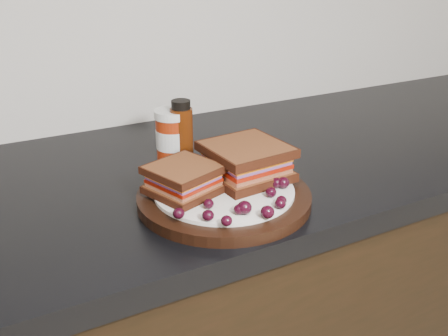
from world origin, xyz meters
The scene contains 31 objects.
countertop centered at (0.00, 1.70, 0.88)m, with size 3.98×0.60×0.04m, color black.
plate centered at (0.12, 1.55, 0.91)m, with size 0.28×0.28×0.02m, color black.
sandwich_left centered at (0.06, 1.57, 0.95)m, with size 0.10×0.10×0.04m, color brown, non-canonical shape.
sandwich_right centered at (0.17, 1.57, 0.95)m, with size 0.13×0.13×0.06m, color brown, non-canonical shape.
grape_0 centered at (0.02, 1.49, 0.93)m, with size 0.02×0.02×0.02m, color black.
grape_1 centered at (0.07, 1.50, 0.93)m, with size 0.02×0.02×0.01m, color black.
grape_2 centered at (0.05, 1.47, 0.93)m, with size 0.02×0.02×0.02m, color black.
grape_3 centered at (0.07, 1.44, 0.93)m, with size 0.02×0.02×0.02m, color black.
grape_4 centered at (0.11, 1.46, 0.93)m, with size 0.02×0.02×0.02m, color black.
grape_5 centered at (0.10, 1.46, 0.93)m, with size 0.02×0.02×0.02m, color black.
grape_6 centered at (0.13, 1.43, 0.93)m, with size 0.02×0.02×0.02m, color black.
grape_7 centered at (0.16, 1.45, 0.93)m, with size 0.02×0.02×0.02m, color black.
grape_8 centered at (0.17, 1.46, 0.93)m, with size 0.02×0.02×0.01m, color black.
grape_9 centered at (0.17, 1.49, 0.93)m, with size 0.02×0.02×0.02m, color black.
grape_10 centered at (0.20, 1.50, 0.93)m, with size 0.02×0.02×0.02m, color black.
grape_11 centered at (0.19, 1.51, 0.93)m, with size 0.02×0.02×0.02m, color black.
grape_12 centered at (0.20, 1.53, 0.93)m, with size 0.02×0.02×0.02m, color black.
grape_13 centered at (0.21, 1.55, 0.93)m, with size 0.02×0.02×0.02m, color black.
grape_14 centered at (0.19, 1.57, 0.93)m, with size 0.01×0.01×0.01m, color black.
grape_15 centered at (0.16, 1.57, 0.93)m, with size 0.02×0.02×0.02m, color black.
grape_16 centered at (0.09, 1.61, 0.93)m, with size 0.02×0.02×0.02m, color black.
grape_17 centered at (0.07, 1.59, 0.93)m, with size 0.02×0.02×0.02m, color black.
grape_18 centered at (0.04, 1.59, 0.93)m, with size 0.02×0.02×0.02m, color black.
grape_19 centered at (0.04, 1.58, 0.93)m, with size 0.02×0.02×0.02m, color black.
grape_20 centered at (0.06, 1.54, 0.93)m, with size 0.02×0.02×0.02m, color black.
grape_21 centered at (0.05, 1.53, 0.93)m, with size 0.01×0.01×0.01m, color black.
grape_22 centered at (0.06, 1.58, 0.93)m, with size 0.02×0.02×0.02m, color black.
grape_23 centered at (0.03, 1.59, 0.93)m, with size 0.02×0.02×0.02m, color black.
grape_24 centered at (0.05, 1.56, 0.93)m, with size 0.02×0.02×0.02m, color black.
condiment_jar centered at (0.12, 1.76, 0.95)m, with size 0.07×0.07×0.10m, color maroon.
oil_bottle centered at (0.13, 1.74, 0.96)m, with size 0.04×0.04×0.12m, color #461B07.
Camera 1 is at (-0.22, 0.91, 1.27)m, focal length 40.00 mm.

